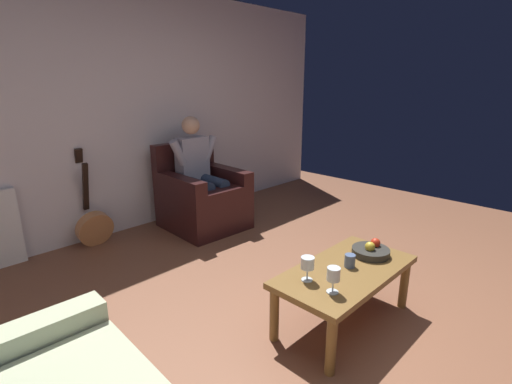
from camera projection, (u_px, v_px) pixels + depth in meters
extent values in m
plane|color=brown|center=(368.00, 321.00, 2.59)|extent=(6.62, 6.62, 0.00)
cube|color=silver|center=(142.00, 111.00, 4.09)|extent=(5.66, 0.06, 2.54)
cube|color=black|center=(204.00, 210.00, 4.22)|extent=(0.80, 0.86, 0.40)
cube|color=black|center=(206.00, 189.00, 4.10)|extent=(0.51, 0.73, 0.10)
cube|color=black|center=(225.00, 177.00, 4.33)|extent=(0.18, 0.83, 0.24)
cube|color=black|center=(179.00, 187.00, 3.92)|extent=(0.18, 0.83, 0.24)
cube|color=black|center=(184.00, 165.00, 4.33)|extent=(0.77, 0.15, 0.52)
cube|color=#9694A4|center=(192.00, 159.00, 4.19)|extent=(0.35, 0.20, 0.49)
sphere|color=tan|center=(191.00, 125.00, 4.09)|extent=(0.20, 0.20, 0.20)
cylinder|color=#27344D|center=(213.00, 182.00, 4.16)|extent=(0.15, 0.46, 0.13)
cylinder|color=#27344D|center=(226.00, 209.00, 4.08)|extent=(0.12, 0.12, 0.50)
cylinder|color=#9694A4|center=(209.00, 148.00, 4.26)|extent=(0.20, 0.10, 0.29)
cylinder|color=#27344D|center=(198.00, 185.00, 4.03)|extent=(0.15, 0.46, 0.13)
cylinder|color=#27344D|center=(211.00, 213.00, 3.95)|extent=(0.12, 0.12, 0.50)
cylinder|color=#9694A4|center=(178.00, 153.00, 3.99)|extent=(0.20, 0.10, 0.29)
cube|color=brown|center=(346.00, 271.00, 2.47)|extent=(1.03, 0.53, 0.04)
cylinder|color=brown|center=(404.00, 284.00, 2.71)|extent=(0.06, 0.06, 0.36)
cylinder|color=brown|center=(331.00, 346.00, 2.07)|extent=(0.06, 0.06, 0.36)
cylinder|color=brown|center=(352.00, 265.00, 2.99)|extent=(0.06, 0.06, 0.36)
cylinder|color=brown|center=(274.00, 314.00, 2.36)|extent=(0.06, 0.06, 0.36)
cylinder|color=#B87746|center=(95.00, 229.00, 3.74)|extent=(0.35, 0.18, 0.36)
cylinder|color=black|center=(97.00, 228.00, 3.70)|extent=(0.10, 0.03, 0.10)
cube|color=black|center=(86.00, 187.00, 3.69)|extent=(0.05, 0.14, 0.49)
cube|color=black|center=(79.00, 156.00, 3.65)|extent=(0.07, 0.06, 0.14)
cylinder|color=silver|center=(332.00, 292.00, 2.19)|extent=(0.07, 0.07, 0.01)
cylinder|color=silver|center=(333.00, 286.00, 2.18)|extent=(0.01, 0.01, 0.07)
cylinder|color=silver|center=(334.00, 274.00, 2.16)|extent=(0.08, 0.08, 0.08)
cylinder|color=#590C19|center=(333.00, 277.00, 2.16)|extent=(0.07, 0.07, 0.03)
cylinder|color=silver|center=(307.00, 280.00, 2.33)|extent=(0.07, 0.07, 0.01)
cylinder|color=silver|center=(307.00, 274.00, 2.31)|extent=(0.01, 0.01, 0.08)
cylinder|color=silver|center=(308.00, 263.00, 2.29)|extent=(0.08, 0.08, 0.07)
cylinder|color=#590C19|center=(307.00, 266.00, 2.30)|extent=(0.07, 0.07, 0.03)
cylinder|color=#2D2C27|center=(371.00, 252.00, 2.66)|extent=(0.26, 0.26, 0.05)
sphere|color=gold|center=(370.00, 247.00, 2.63)|extent=(0.07, 0.07, 0.07)
sphere|color=red|center=(375.00, 243.00, 2.69)|extent=(0.07, 0.07, 0.07)
cylinder|color=slate|center=(350.00, 261.00, 2.48)|extent=(0.07, 0.07, 0.09)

